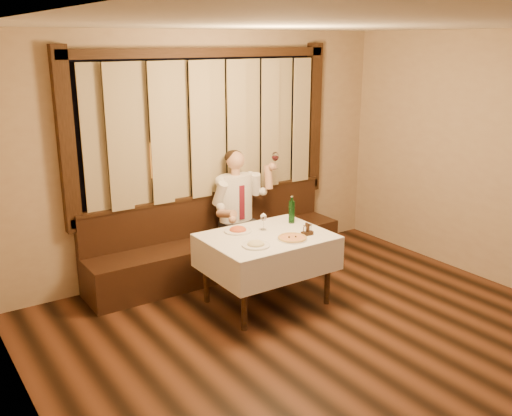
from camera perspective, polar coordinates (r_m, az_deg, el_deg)
room at (r=5.10m, az=5.83°, el=2.94°), size 5.01×6.01×2.81m
banquette at (r=6.83m, az=-3.87°, el=-3.94°), size 3.20×0.61×0.94m
dining_table at (r=5.90m, az=1.09°, el=-3.71°), size 1.27×0.97×0.76m
pizza at (r=5.75m, az=3.65°, el=-3.01°), size 0.31×0.31×0.03m
pasta_red at (r=5.96m, az=-1.82°, el=-2.01°), size 0.29×0.29×0.10m
pasta_cream at (r=5.55m, az=-0.01°, el=-3.45°), size 0.28×0.28×0.09m
green_bottle at (r=6.23m, az=3.59°, el=-0.35°), size 0.07×0.07×0.31m
table_wine_glass at (r=5.98m, az=0.76°, el=-0.98°), size 0.07×0.07×0.19m
cruet_caddy at (r=5.88m, az=5.15°, el=-2.29°), size 0.12×0.07×0.13m
seated_man at (r=6.72m, az=-1.63°, el=0.51°), size 0.81×0.60×1.46m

